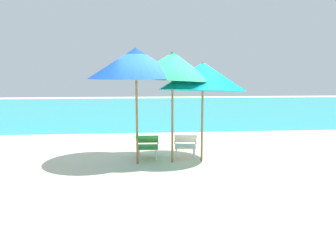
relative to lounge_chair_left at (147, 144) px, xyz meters
The scene contains 7 objects.
ground_plane 3.97m from the lounge_chair_left, 81.99° to the left, with size 40.00×40.00×0.00m, color beige.
ocean_band 12.79m from the lounge_chair_left, 87.53° to the left, with size 40.00×18.00×0.01m, color #28B2B7.
lounge_chair_left is the anchor object (origin of this frame).
lounge_chair_right 0.93m from the lounge_chair_left, ahead, with size 0.65×0.94×0.68m.
beach_umbrella_left 1.95m from the lounge_chair_left, 124.78° to the right, with size 2.61×2.62×2.66m.
beach_umbrella_center 1.95m from the lounge_chair_left, 27.21° to the right, with size 2.40×2.38×2.61m.
beach_umbrella_right 2.08m from the lounge_chair_left, ahead, with size 2.79×2.81×2.41m.
Camera 1 is at (-0.78, -7.63, 2.04)m, focal length 34.73 mm.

